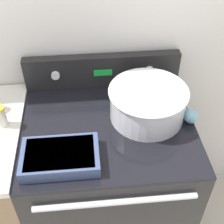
# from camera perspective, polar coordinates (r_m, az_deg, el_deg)

# --- Properties ---
(kitchen_wall) EXTENTS (8.00, 0.05, 2.50)m
(kitchen_wall) POSITION_cam_1_polar(r_m,az_deg,el_deg) (1.50, -2.12, 16.34)
(kitchen_wall) COLOR silver
(kitchen_wall) RESTS_ON ground_plane
(stove_range) EXTENTS (0.77, 0.68, 0.93)m
(stove_range) POSITION_cam_1_polar(r_m,az_deg,el_deg) (1.75, -0.62, -13.31)
(stove_range) COLOR black
(stove_range) RESTS_ON ground_plane
(control_panel) EXTENTS (0.77, 0.07, 0.17)m
(control_panel) POSITION_cam_1_polar(r_m,az_deg,el_deg) (1.57, -1.75, 7.60)
(control_panel) COLOR black
(control_panel) RESTS_ON stove_range
(mixing_bowl) EXTENTS (0.35, 0.35, 0.15)m
(mixing_bowl) POSITION_cam_1_polar(r_m,az_deg,el_deg) (1.38, 6.54, 1.85)
(mixing_bowl) COLOR silver
(mixing_bowl) RESTS_ON stove_range
(casserole_dish) EXTENTS (0.30, 0.19, 0.05)m
(casserole_dish) POSITION_cam_1_polar(r_m,az_deg,el_deg) (1.24, -9.46, -8.01)
(casserole_dish) COLOR #38476B
(casserole_dish) RESTS_ON stove_range
(ladle) EXTENTS (0.06, 0.28, 0.06)m
(ladle) POSITION_cam_1_polar(r_m,az_deg,el_deg) (1.44, 14.02, -0.37)
(ladle) COLOR #7AB2C6
(ladle) RESTS_ON stove_range
(spice_jar_yellow_cap) EXTENTS (0.05, 0.05, 0.10)m
(spice_jar_yellow_cap) POSITION_cam_1_polar(r_m,az_deg,el_deg) (1.42, -19.65, -0.74)
(spice_jar_yellow_cap) COLOR beige
(spice_jar_yellow_cap) RESTS_ON side_counter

